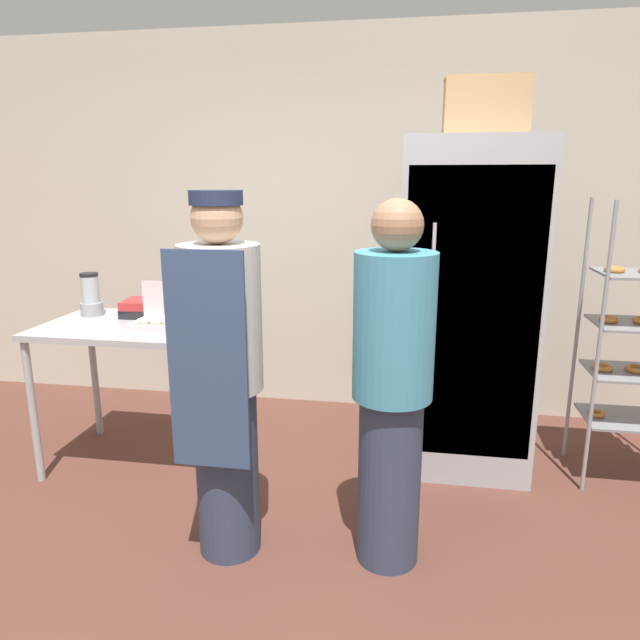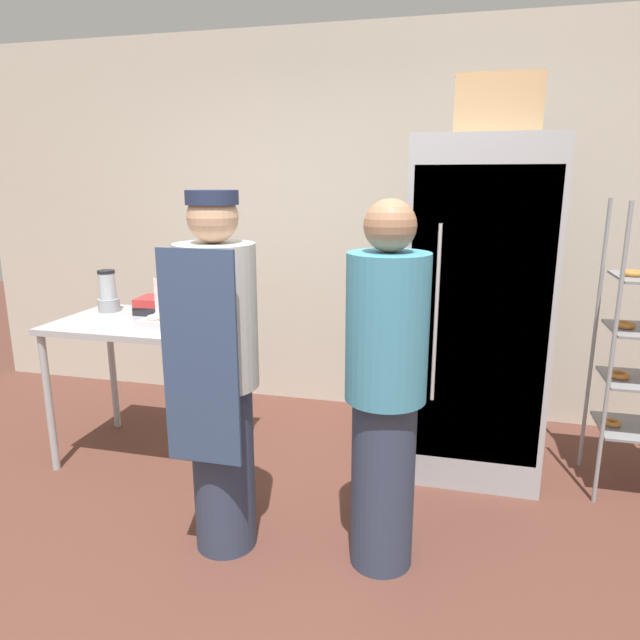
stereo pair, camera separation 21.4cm
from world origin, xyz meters
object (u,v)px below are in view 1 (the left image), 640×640
(binder_stack, at_px, (147,308))
(donut_box, at_px, (160,322))
(blender_pitcher, at_px, (91,297))
(cardboard_storage_box, at_px, (485,108))
(person_baker, at_px, (223,375))
(baking_rack, at_px, (639,346))
(refrigerator, at_px, (466,309))
(person_customer, at_px, (392,388))

(binder_stack, bearing_deg, donut_box, -53.22)
(donut_box, height_order, blender_pitcher, blender_pitcher)
(cardboard_storage_box, distance_m, person_baker, 2.01)
(baking_rack, bearing_deg, person_baker, -153.43)
(refrigerator, bearing_deg, person_customer, -110.24)
(baking_rack, relative_size, person_baker, 0.97)
(binder_stack, bearing_deg, person_baker, -49.16)
(blender_pitcher, distance_m, person_baker, 1.47)
(binder_stack, bearing_deg, refrigerator, 4.62)
(blender_pitcher, xyz_separation_m, person_baker, (1.15, -0.90, -0.13))
(baking_rack, bearing_deg, donut_box, -171.45)
(cardboard_storage_box, height_order, person_baker, cardboard_storage_box)
(blender_pitcher, relative_size, cardboard_storage_box, 0.59)
(baking_rack, xyz_separation_m, blender_pitcher, (-3.22, -0.13, 0.20))
(baking_rack, xyz_separation_m, person_customer, (-1.32, -0.98, 0.03))
(donut_box, relative_size, person_customer, 0.18)
(refrigerator, bearing_deg, person_baker, -135.73)
(refrigerator, bearing_deg, baking_rack, -3.52)
(refrigerator, xyz_separation_m, person_baker, (-1.12, -1.09, -0.10))
(donut_box, relative_size, cardboard_storage_box, 0.66)
(blender_pitcher, bearing_deg, refrigerator, 4.73)
(person_baker, bearing_deg, refrigerator, 44.27)
(cardboard_storage_box, height_order, person_customer, cardboard_storage_box)
(person_customer, bearing_deg, refrigerator, 69.76)
(person_baker, height_order, person_customer, person_baker)
(person_baker, distance_m, person_customer, 0.74)
(refrigerator, bearing_deg, blender_pitcher, -175.27)
(donut_box, xyz_separation_m, blender_pitcher, (-0.57, 0.27, 0.07))
(blender_pitcher, bearing_deg, binder_stack, 5.30)
(binder_stack, xyz_separation_m, person_baker, (0.81, -0.93, -0.07))
(donut_box, xyz_separation_m, person_baker, (0.58, -0.63, -0.06))
(blender_pitcher, bearing_deg, baking_rack, 2.31)
(donut_box, bearing_deg, baking_rack, 8.55)
(binder_stack, height_order, person_customer, person_customer)
(blender_pitcher, bearing_deg, cardboard_storage_box, 5.28)
(refrigerator, relative_size, person_customer, 1.18)
(refrigerator, relative_size, blender_pitcher, 7.27)
(donut_box, xyz_separation_m, cardboard_storage_box, (1.74, 0.48, 1.15))
(refrigerator, height_order, cardboard_storage_box, cardboard_storage_box)
(baking_rack, relative_size, cardboard_storage_box, 3.58)
(cardboard_storage_box, relative_size, person_customer, 0.27)
(baking_rack, relative_size, donut_box, 5.45)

